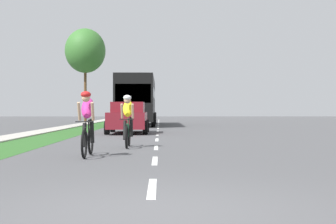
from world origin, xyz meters
name	(u,v)px	position (x,y,z in m)	size (l,w,h in m)	color
ground_plane	(158,131)	(0.00, 20.00, 0.00)	(120.00, 120.00, 0.00)	#4C4C4F
grass_verge	(74,131)	(-4.44, 20.00, 0.00)	(1.90, 70.00, 0.01)	#2D6026
sidewalk_concrete	(45,131)	(-5.99, 20.00, 0.00)	(1.20, 70.00, 0.10)	#B2ADA3
lane_markings_center	(158,128)	(0.00, 24.00, 0.00)	(0.12, 54.07, 0.01)	white
cyclist_lead	(87,123)	(-1.65, 6.30, 0.81)	(0.42, 1.72, 1.58)	black
cyclist_trailing	(128,121)	(-0.86, 9.13, 0.81)	(0.42, 1.72, 1.58)	black
sedan_maroon	(128,117)	(-1.45, 18.05, 0.77)	(1.98, 4.30, 1.52)	maroon
bus_black	(137,99)	(-1.57, 30.28, 1.98)	(2.78, 11.60, 3.48)	black
street_tree_far	(85,51)	(-6.59, 37.65, 6.45)	(3.62, 3.62, 8.46)	brown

